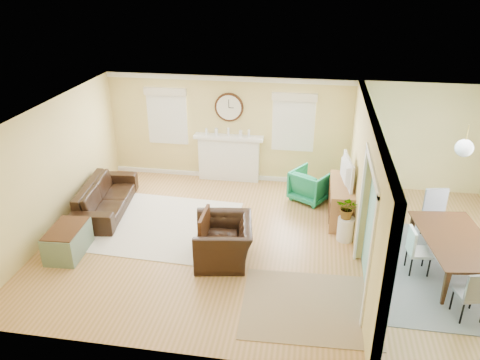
# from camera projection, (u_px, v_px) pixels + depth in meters

# --- Properties ---
(floor) EXTENTS (9.00, 9.00, 0.00)m
(floor) POSITION_uv_depth(u_px,v_px,m) (278.00, 245.00, 9.07)
(floor) COLOR #A5763B
(floor) RESTS_ON ground
(wall_back) EXTENTS (9.00, 0.02, 2.60)m
(wall_back) POSITION_uv_depth(u_px,v_px,m) (291.00, 132.00, 11.21)
(wall_back) COLOR #E9D080
(wall_back) RESTS_ON ground
(wall_front) EXTENTS (9.00, 0.02, 2.60)m
(wall_front) POSITION_uv_depth(u_px,v_px,m) (261.00, 286.00, 5.83)
(wall_front) COLOR #E9D080
(wall_front) RESTS_ON ground
(wall_left) EXTENTS (0.02, 6.00, 2.60)m
(wall_left) POSITION_uv_depth(u_px,v_px,m) (52.00, 169.00, 9.18)
(wall_left) COLOR #E9D080
(wall_left) RESTS_ON ground
(ceiling) EXTENTS (9.00, 6.00, 0.02)m
(ceiling) POSITION_uv_depth(u_px,v_px,m) (283.00, 116.00, 7.98)
(ceiling) COLOR white
(ceiling) RESTS_ON wall_back
(partition) EXTENTS (0.17, 6.00, 2.60)m
(partition) POSITION_uv_depth(u_px,v_px,m) (365.00, 181.00, 8.53)
(partition) COLOR #E9D080
(partition) RESTS_ON ground
(fireplace) EXTENTS (1.70, 0.30, 1.17)m
(fireplace) POSITION_uv_depth(u_px,v_px,m) (229.00, 157.00, 11.62)
(fireplace) COLOR white
(fireplace) RESTS_ON ground
(wall_clock) EXTENTS (0.70, 0.07, 0.70)m
(wall_clock) POSITION_uv_depth(u_px,v_px,m) (229.00, 107.00, 11.17)
(wall_clock) COLOR #432511
(wall_clock) RESTS_ON wall_back
(window_left) EXTENTS (1.05, 0.13, 1.42)m
(window_left) POSITION_uv_depth(u_px,v_px,m) (167.00, 112.00, 11.46)
(window_left) COLOR white
(window_left) RESTS_ON wall_back
(window_right) EXTENTS (1.05, 0.13, 1.42)m
(window_right) POSITION_uv_depth(u_px,v_px,m) (294.00, 118.00, 11.01)
(window_right) COLOR white
(window_right) RESTS_ON wall_back
(pendant) EXTENTS (0.30, 0.30, 0.55)m
(pendant) POSITION_uv_depth(u_px,v_px,m) (464.00, 148.00, 7.71)
(pendant) COLOR gold
(pendant) RESTS_ON ceiling
(rug_cream) EXTENTS (3.05, 2.67, 0.02)m
(rug_cream) POSITION_uv_depth(u_px,v_px,m) (162.00, 225.00, 9.76)
(rug_cream) COLOR beige
(rug_cream) RESTS_ON floor
(rug_jute) EXTENTS (2.20, 1.83, 0.01)m
(rug_jute) POSITION_uv_depth(u_px,v_px,m) (309.00, 306.00, 7.45)
(rug_jute) COLOR tan
(rug_jute) RESTS_ON floor
(rug_grey) EXTENTS (2.57, 3.22, 0.01)m
(rug_grey) POSITION_uv_depth(u_px,v_px,m) (451.00, 272.00, 8.28)
(rug_grey) COLOR gray
(rug_grey) RESTS_ON floor
(sofa) EXTENTS (1.16, 2.35, 0.66)m
(sofa) POSITION_uv_depth(u_px,v_px,m) (106.00, 197.00, 10.21)
(sofa) COLOR black
(sofa) RESTS_ON floor
(eames_chair) EXTENTS (1.21, 1.33, 0.76)m
(eames_chair) POSITION_uv_depth(u_px,v_px,m) (224.00, 241.00, 8.49)
(eames_chair) COLOR black
(eames_chair) RESTS_ON floor
(green_chair) EXTENTS (1.08, 1.09, 0.73)m
(green_chair) POSITION_uv_depth(u_px,v_px,m) (311.00, 185.00, 10.68)
(green_chair) COLOR #067E57
(green_chair) RESTS_ON floor
(trunk) EXTENTS (0.65, 1.00, 0.55)m
(trunk) POSITION_uv_depth(u_px,v_px,m) (68.00, 241.00, 8.70)
(trunk) COLOR slate
(trunk) RESTS_ON floor
(credenza) EXTENTS (0.49, 1.45, 0.80)m
(credenza) POSITION_uv_depth(u_px,v_px,m) (341.00, 201.00, 9.89)
(credenza) COLOR #996642
(credenza) RESTS_ON floor
(tv) EXTENTS (0.26, 1.01, 0.58)m
(tv) POSITION_uv_depth(u_px,v_px,m) (343.00, 171.00, 9.61)
(tv) COLOR black
(tv) RESTS_ON credenza
(garden_stool) EXTENTS (0.33, 0.33, 0.48)m
(garden_stool) POSITION_uv_depth(u_px,v_px,m) (346.00, 229.00, 9.16)
(garden_stool) COLOR white
(garden_stool) RESTS_ON floor
(potted_plant) EXTENTS (0.50, 0.47, 0.46)m
(potted_plant) POSITION_uv_depth(u_px,v_px,m) (348.00, 208.00, 8.96)
(potted_plant) COLOR #337F33
(potted_plant) RESTS_ON garden_stool
(dining_table) EXTENTS (1.34, 2.09, 0.69)m
(dining_table) POSITION_uv_depth(u_px,v_px,m) (455.00, 256.00, 8.14)
(dining_table) COLOR #432511
(dining_table) RESTS_ON floor
(dining_chair_n) EXTENTS (0.52, 0.52, 1.02)m
(dining_chair_n) POSITION_uv_depth(u_px,v_px,m) (438.00, 212.00, 9.03)
(dining_chair_n) COLOR gray
(dining_chair_n) RESTS_ON floor
(dining_chair_s) EXTENTS (0.47, 0.47, 0.89)m
(dining_chair_s) POSITION_uv_depth(u_px,v_px,m) (471.00, 289.00, 7.02)
(dining_chair_s) COLOR gray
(dining_chair_s) RESTS_ON floor
(dining_chair_w) EXTENTS (0.42, 0.42, 0.86)m
(dining_chair_w) POSITION_uv_depth(u_px,v_px,m) (420.00, 248.00, 8.08)
(dining_chair_w) COLOR white
(dining_chair_w) RESTS_ON floor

